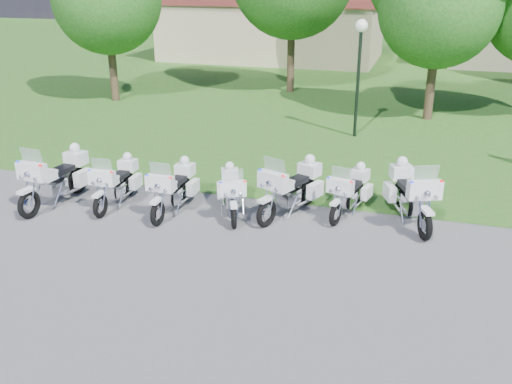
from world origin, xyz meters
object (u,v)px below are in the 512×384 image
(motorcycle_1, at_px, (117,182))
(motorcycle_2, at_px, (174,187))
(motorcycle_5, at_px, (350,191))
(motorcycle_3, at_px, (231,192))
(motorcycle_6, at_px, (411,194))
(motorcycle_4, at_px, (292,187))
(motorcycle_0, at_px, (57,177))
(lamp_post, at_px, (360,49))

(motorcycle_1, xyz_separation_m, motorcycle_2, (1.62, 0.02, 0.02))
(motorcycle_5, bearing_deg, motorcycle_1, 24.70)
(motorcycle_3, height_order, motorcycle_5, motorcycle_5)
(motorcycle_5, distance_m, motorcycle_6, 1.48)
(motorcycle_6, bearing_deg, motorcycle_4, -13.99)
(motorcycle_5, bearing_deg, motorcycle_3, 31.12)
(motorcycle_4, bearing_deg, motorcycle_0, 32.14)
(motorcycle_4, relative_size, motorcycle_5, 1.13)
(lamp_post, bearing_deg, motorcycle_2, -112.47)
(motorcycle_1, bearing_deg, motorcycle_6, -173.71)
(motorcycle_2, bearing_deg, lamp_post, -111.97)
(motorcycle_2, relative_size, motorcycle_4, 0.96)
(motorcycle_0, xyz_separation_m, motorcycle_2, (3.15, 0.40, -0.09))
(motorcycle_5, height_order, motorcycle_6, motorcycle_6)
(motorcycle_2, xyz_separation_m, motorcycle_5, (4.29, 1.16, -0.04))
(motorcycle_1, bearing_deg, motorcycle_4, -173.18)
(motorcycle_5, bearing_deg, motorcycle_0, 25.31)
(motorcycle_1, xyz_separation_m, motorcycle_5, (5.92, 1.18, -0.02))
(motorcycle_3, bearing_deg, motorcycle_2, -12.61)
(motorcycle_4, bearing_deg, lamp_post, -72.49)
(motorcycle_5, bearing_deg, motorcycle_6, -168.43)
(motorcycle_6, bearing_deg, motorcycle_3, -10.59)
(motorcycle_2, bearing_deg, motorcycle_3, -169.45)
(motorcycle_1, relative_size, motorcycle_3, 1.11)
(motorcycle_2, distance_m, motorcycle_4, 2.99)
(motorcycle_0, bearing_deg, motorcycle_2, -167.32)
(motorcycle_1, xyz_separation_m, lamp_post, (5.07, 8.34, 2.53))
(motorcycle_4, height_order, lamp_post, lamp_post)
(motorcycle_1, distance_m, motorcycle_2, 1.62)
(motorcycle_5, relative_size, motorcycle_6, 0.87)
(motorcycle_2, height_order, motorcycle_3, motorcycle_2)
(motorcycle_1, relative_size, motorcycle_4, 0.93)
(motorcycle_2, bearing_deg, motorcycle_4, -165.54)
(motorcycle_2, bearing_deg, motorcycle_6, -168.53)
(motorcycle_4, relative_size, motorcycle_6, 0.98)
(motorcycle_1, distance_m, lamp_post, 10.08)
(motorcycle_1, height_order, motorcycle_6, motorcycle_6)
(motorcycle_1, xyz_separation_m, motorcycle_3, (3.07, 0.27, -0.03))
(motorcycle_1, bearing_deg, motorcycle_5, -171.15)
(motorcycle_0, distance_m, motorcycle_1, 1.58)
(motorcycle_1, distance_m, motorcycle_5, 6.03)
(motorcycle_0, bearing_deg, motorcycle_3, -166.45)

